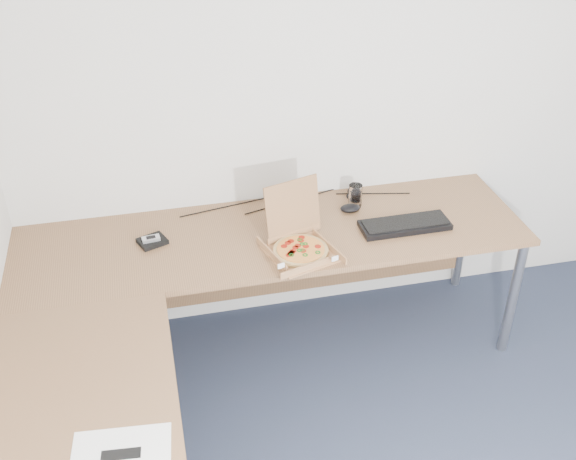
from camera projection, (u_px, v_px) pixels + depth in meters
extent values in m
cube|color=brown|center=(273.00, 236.00, 3.39)|extent=(2.50, 0.70, 0.03)
cube|color=brown|center=(78.00, 445.00, 2.32)|extent=(0.70, 1.50, 0.03)
cylinder|color=gray|center=(463.00, 236.00, 4.06)|extent=(0.05, 0.05, 0.70)
cube|color=#AC7649|center=(301.00, 254.00, 3.23)|extent=(0.29, 0.29, 0.01)
cube|color=#AC7649|center=(293.00, 209.00, 3.28)|extent=(0.29, 0.06, 0.28)
cylinder|color=tan|center=(301.00, 251.00, 3.22)|extent=(0.26, 0.26, 0.02)
cylinder|color=#AB2F16|center=(301.00, 249.00, 3.22)|extent=(0.22, 0.22, 0.00)
cylinder|color=white|center=(355.00, 196.00, 3.57)|extent=(0.07, 0.07, 0.12)
cube|color=black|center=(405.00, 225.00, 3.42)|extent=(0.45, 0.16, 0.03)
ellipsoid|color=black|center=(350.00, 208.00, 3.55)|extent=(0.11, 0.08, 0.04)
cube|color=black|center=(152.00, 241.00, 3.31)|extent=(0.16, 0.14, 0.02)
cube|color=#B2B5BA|center=(151.00, 239.00, 3.29)|extent=(0.09, 0.05, 0.02)
cube|color=white|center=(121.00, 454.00, 2.27)|extent=(0.34, 0.26, 0.00)
ellipsoid|color=black|center=(354.00, 191.00, 3.67)|extent=(0.08, 0.08, 0.07)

